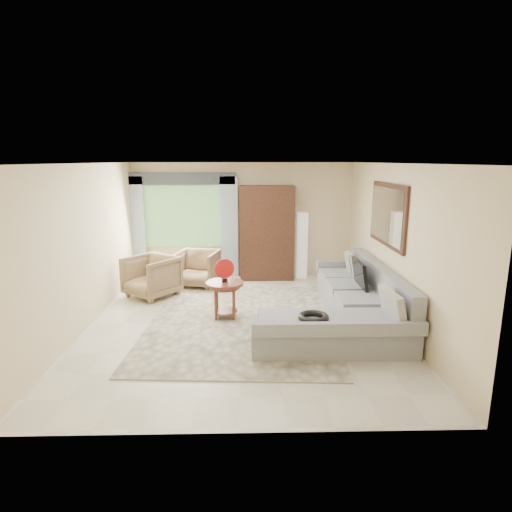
{
  "coord_description": "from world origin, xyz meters",
  "views": [
    {
      "loc": [
        0.08,
        -6.76,
        2.65
      ],
      "look_at": [
        0.25,
        0.35,
        1.05
      ],
      "focal_mm": 30.0,
      "sensor_mm": 36.0,
      "label": 1
    }
  ],
  "objects_px": {
    "armchair_left": "(151,276)",
    "armchair_right": "(197,268)",
    "potted_plant": "(145,269)",
    "floor_lamp": "(302,245)",
    "tv_screen": "(360,274)",
    "sectional_sofa": "(351,308)",
    "coffee_table": "(225,299)",
    "armoire": "(267,233)"
  },
  "relations": [
    {
      "from": "sectional_sofa",
      "to": "potted_plant",
      "type": "height_order",
      "value": "sectional_sofa"
    },
    {
      "from": "armoire",
      "to": "potted_plant",
      "type": "bearing_deg",
      "value": -177.46
    },
    {
      "from": "armchair_left",
      "to": "potted_plant",
      "type": "height_order",
      "value": "armchair_left"
    },
    {
      "from": "potted_plant",
      "to": "floor_lamp",
      "type": "distance_m",
      "value": 3.58
    },
    {
      "from": "coffee_table",
      "to": "potted_plant",
      "type": "xyz_separation_m",
      "value": [
        -1.91,
        2.41,
        -0.08
      ]
    },
    {
      "from": "coffee_table",
      "to": "armchair_left",
      "type": "xyz_separation_m",
      "value": [
        -1.51,
        1.24,
        0.07
      ]
    },
    {
      "from": "floor_lamp",
      "to": "armchair_left",
      "type": "bearing_deg",
      "value": -156.64
    },
    {
      "from": "sectional_sofa",
      "to": "floor_lamp",
      "type": "xyz_separation_m",
      "value": [
        -0.43,
        2.96,
        0.47
      ]
    },
    {
      "from": "sectional_sofa",
      "to": "potted_plant",
      "type": "xyz_separation_m",
      "value": [
        -3.98,
        2.78,
        -0.02
      ]
    },
    {
      "from": "armchair_left",
      "to": "floor_lamp",
      "type": "relative_size",
      "value": 0.6
    },
    {
      "from": "tv_screen",
      "to": "armchair_left",
      "type": "distance_m",
      "value": 4.01
    },
    {
      "from": "coffee_table",
      "to": "floor_lamp",
      "type": "xyz_separation_m",
      "value": [
        1.63,
        2.6,
        0.41
      ]
    },
    {
      "from": "coffee_table",
      "to": "armchair_right",
      "type": "xyz_separation_m",
      "value": [
        -0.68,
        1.95,
        0.05
      ]
    },
    {
      "from": "floor_lamp",
      "to": "potted_plant",
      "type": "bearing_deg",
      "value": -177.07
    },
    {
      "from": "sectional_sofa",
      "to": "armchair_left",
      "type": "distance_m",
      "value": 3.92
    },
    {
      "from": "coffee_table",
      "to": "armchair_left",
      "type": "height_order",
      "value": "armchair_left"
    },
    {
      "from": "armchair_left",
      "to": "armchair_right",
      "type": "height_order",
      "value": "armchair_left"
    },
    {
      "from": "sectional_sofa",
      "to": "armoire",
      "type": "distance_m",
      "value": 3.24
    },
    {
      "from": "armchair_right",
      "to": "potted_plant",
      "type": "xyz_separation_m",
      "value": [
        -1.23,
        0.47,
        -0.13
      ]
    },
    {
      "from": "tv_screen",
      "to": "armchair_right",
      "type": "bearing_deg",
      "value": 149.23
    },
    {
      "from": "sectional_sofa",
      "to": "armoire",
      "type": "relative_size",
      "value": 1.65
    },
    {
      "from": "armoire",
      "to": "coffee_table",
      "type": "bearing_deg",
      "value": -108.17
    },
    {
      "from": "armchair_right",
      "to": "floor_lamp",
      "type": "bearing_deg",
      "value": 28.77
    },
    {
      "from": "armoire",
      "to": "floor_lamp",
      "type": "xyz_separation_m",
      "value": [
        0.8,
        0.06,
        -0.3
      ]
    },
    {
      "from": "armoire",
      "to": "floor_lamp",
      "type": "distance_m",
      "value": 0.86
    },
    {
      "from": "tv_screen",
      "to": "armchair_right",
      "type": "xyz_separation_m",
      "value": [
        -3.01,
        1.79,
        -0.34
      ]
    },
    {
      "from": "sectional_sofa",
      "to": "armchair_left",
      "type": "bearing_deg",
      "value": 155.9
    },
    {
      "from": "armchair_right",
      "to": "tv_screen",
      "type": "bearing_deg",
      "value": -17.66
    },
    {
      "from": "sectional_sofa",
      "to": "armchair_left",
      "type": "xyz_separation_m",
      "value": [
        -3.58,
        1.6,
        0.12
      ]
    },
    {
      "from": "tv_screen",
      "to": "sectional_sofa",
      "type": "bearing_deg",
      "value": -117.39
    },
    {
      "from": "floor_lamp",
      "to": "coffee_table",
      "type": "bearing_deg",
      "value": -122.17
    },
    {
      "from": "coffee_table",
      "to": "armoire",
      "type": "distance_m",
      "value": 2.76
    },
    {
      "from": "armchair_left",
      "to": "armoire",
      "type": "distance_m",
      "value": 2.75
    },
    {
      "from": "potted_plant",
      "to": "armoire",
      "type": "relative_size",
      "value": 0.25
    },
    {
      "from": "armchair_right",
      "to": "armoire",
      "type": "height_order",
      "value": "armoire"
    },
    {
      "from": "tv_screen",
      "to": "floor_lamp",
      "type": "bearing_deg",
      "value": 105.99
    },
    {
      "from": "potted_plant",
      "to": "armoire",
      "type": "distance_m",
      "value": 2.86
    },
    {
      "from": "potted_plant",
      "to": "floor_lamp",
      "type": "xyz_separation_m",
      "value": [
        3.55,
        0.18,
        0.49
      ]
    },
    {
      "from": "tv_screen",
      "to": "potted_plant",
      "type": "xyz_separation_m",
      "value": [
        -4.25,
        2.26,
        -0.46
      ]
    },
    {
      "from": "coffee_table",
      "to": "tv_screen",
      "type": "bearing_deg",
      "value": 3.75
    },
    {
      "from": "coffee_table",
      "to": "armoire",
      "type": "relative_size",
      "value": 0.3
    },
    {
      "from": "tv_screen",
      "to": "coffee_table",
      "type": "bearing_deg",
      "value": -176.25
    }
  ]
}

